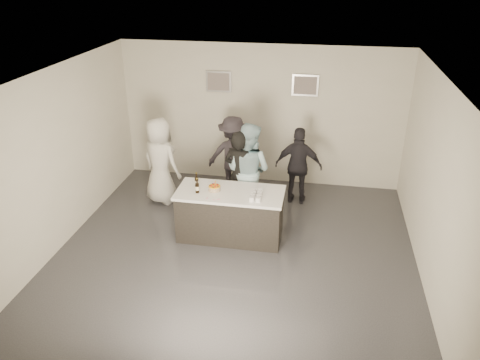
{
  "coord_description": "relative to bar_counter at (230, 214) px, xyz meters",
  "views": [
    {
      "loc": [
        1.27,
        -6.51,
        4.55
      ],
      "look_at": [
        0.0,
        0.5,
        1.15
      ],
      "focal_mm": 35.0,
      "sensor_mm": 36.0,
      "label": 1
    }
  ],
  "objects": [
    {
      "name": "cake",
      "position": [
        -0.28,
        -0.01,
        0.49
      ],
      "size": [
        0.21,
        0.21,
        0.08
      ],
      "primitive_type": "cylinder",
      "color": "#FFAE1A",
      "rests_on": "bar_counter"
    },
    {
      "name": "picture_left",
      "position": [
        -0.72,
        2.44,
        1.75
      ],
      "size": [
        0.54,
        0.04,
        0.44
      ],
      "primitive_type": "cube",
      "color": "#B2B2B7",
      "rests_on": "wall_back"
    },
    {
      "name": "candles",
      "position": [
        -0.23,
        -0.33,
        0.45
      ],
      "size": [
        0.24,
        0.08,
        0.01
      ],
      "primitive_type": "cube",
      "color": "pink",
      "rests_on": "bar_counter"
    },
    {
      "name": "bar_counter",
      "position": [
        0.0,
        0.0,
        0.0
      ],
      "size": [
        1.86,
        0.86,
        0.9
      ],
      "primitive_type": "cube",
      "color": "white",
      "rests_on": "ground"
    },
    {
      "name": "beer_bottle_a",
      "position": [
        -0.62,
        0.09,
        0.58
      ],
      "size": [
        0.07,
        0.07,
        0.26
      ],
      "primitive_type": "cylinder",
      "color": "black",
      "rests_on": "bar_counter"
    },
    {
      "name": "person_guest_right",
      "position": [
        1.08,
        1.54,
        0.35
      ],
      "size": [
        0.95,
        0.44,
        1.59
      ],
      "primitive_type": "imported",
      "rotation": [
        0.0,
        0.0,
        3.08
      ],
      "color": "#242229",
      "rests_on": "ground"
    },
    {
      "name": "person_guest_back",
      "position": [
        -0.29,
        1.74,
        0.39
      ],
      "size": [
        1.11,
        0.68,
        1.68
      ],
      "primitive_type": "imported",
      "rotation": [
        0.0,
        0.0,
        3.09
      ],
      "color": "#2E2931",
      "rests_on": "ground"
    },
    {
      "name": "ceiling",
      "position": [
        0.18,
        -0.53,
        2.55
      ],
      "size": [
        6.0,
        6.0,
        0.0
      ],
      "primitive_type": "plane",
      "rotation": [
        3.14,
        0.0,
        0.0
      ],
      "color": "white"
    },
    {
      "name": "person_main_blue",
      "position": [
        0.17,
        0.85,
        0.48
      ],
      "size": [
        1.1,
        0.98,
        1.86
      ],
      "primitive_type": "imported",
      "rotation": [
        0.0,
        0.0,
        2.78
      ],
      "color": "#A5CCD8",
      "rests_on": "ground"
    },
    {
      "name": "tumbler_cluster",
      "position": [
        0.47,
        -0.12,
        0.49
      ],
      "size": [
        0.19,
        0.4,
        0.08
      ],
      "primitive_type": "cube",
      "color": "gold",
      "rests_on": "bar_counter"
    },
    {
      "name": "wall_right",
      "position": [
        3.18,
        -0.53,
        1.05
      ],
      "size": [
        0.04,
        6.0,
        3.0
      ],
      "primitive_type": "cube",
      "color": "silver",
      "rests_on": "ground"
    },
    {
      "name": "beer_bottle_b",
      "position": [
        -0.55,
        -0.14,
        0.58
      ],
      "size": [
        0.07,
        0.07,
        0.26
      ],
      "primitive_type": "cylinder",
      "color": "black",
      "rests_on": "bar_counter"
    },
    {
      "name": "picture_right",
      "position": [
        1.08,
        2.44,
        1.75
      ],
      "size": [
        0.54,
        0.04,
        0.44
      ],
      "primitive_type": "cube",
      "color": "#B2B2B7",
      "rests_on": "wall_back"
    },
    {
      "name": "person_main_black",
      "position": [
        0.04,
        0.72,
        0.43
      ],
      "size": [
        0.75,
        0.64,
        1.76
      ],
      "primitive_type": "imported",
      "rotation": [
        0.0,
        0.0,
        2.74
      ],
      "color": "black",
      "rests_on": "ground"
    },
    {
      "name": "wall_back",
      "position": [
        0.18,
        2.47,
        1.05
      ],
      "size": [
        6.0,
        0.04,
        3.0
      ],
      "primitive_type": "cube",
      "color": "silver",
      "rests_on": "ground"
    },
    {
      "name": "floor",
      "position": [
        0.18,
        -0.53,
        -0.45
      ],
      "size": [
        6.0,
        6.0,
        0.0
      ],
      "primitive_type": "plane",
      "color": "#3D3D42",
      "rests_on": "ground"
    },
    {
      "name": "wall_front",
      "position": [
        0.18,
        -3.53,
        1.05
      ],
      "size": [
        6.0,
        0.04,
        3.0
      ],
      "primitive_type": "cube",
      "color": "silver",
      "rests_on": "ground"
    },
    {
      "name": "wall_left",
      "position": [
        -2.82,
        -0.53,
        1.05
      ],
      "size": [
        0.04,
        6.0,
        3.0
      ],
      "primitive_type": "cube",
      "color": "silver",
      "rests_on": "ground"
    },
    {
      "name": "person_guest_left",
      "position": [
        -1.64,
        1.1,
        0.43
      ],
      "size": [
        1.02,
        0.88,
        1.77
      ],
      "primitive_type": "imported",
      "rotation": [
        0.0,
        0.0,
        2.7
      ],
      "color": "white",
      "rests_on": "ground"
    }
  ]
}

